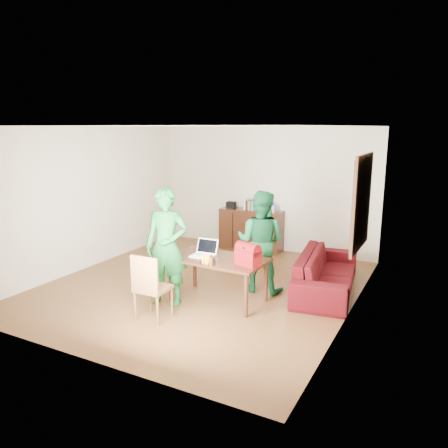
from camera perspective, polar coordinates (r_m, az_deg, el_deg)
The scene contains 10 objects.
room at distance 7.38m, azimuth -2.42°, elevation 1.80°, with size 5.20×5.70×2.90m.
table at distance 6.81m, azimuth -0.78°, elevation -5.13°, with size 1.52×0.90×0.70m.
chair at distance 6.38m, azimuth -9.27°, elevation -9.74°, with size 0.45×0.43×0.97m.
person_near at distance 6.70m, azimuth -7.50°, elevation -2.94°, with size 0.66×0.43×1.81m, color #166526.
person_far at distance 7.21m, azimuth 4.79°, elevation -2.28°, with size 0.82×0.64×1.69m, color #12522B.
laptop at distance 6.85m, azimuth -2.80°, elevation -3.90°, with size 0.37×0.26×0.25m.
bananas at distance 6.46m, azimuth -2.41°, elevation -5.07°, with size 0.17×0.10×0.06m, color gold, non-canonical shape.
bottle at distance 6.38m, azimuth -1.69°, elevation -4.82°, with size 0.05×0.05×0.16m, color #543713.
red_bag at distance 6.41m, azimuth 3.16°, elevation -4.24°, with size 0.36×0.21×0.27m, color maroon.
sofa at distance 7.51m, azimuth 13.22°, elevation -6.14°, with size 2.19×0.86×0.64m, color #3D080F.
Camera 1 is at (3.64, -6.15, 2.69)m, focal length 35.00 mm.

